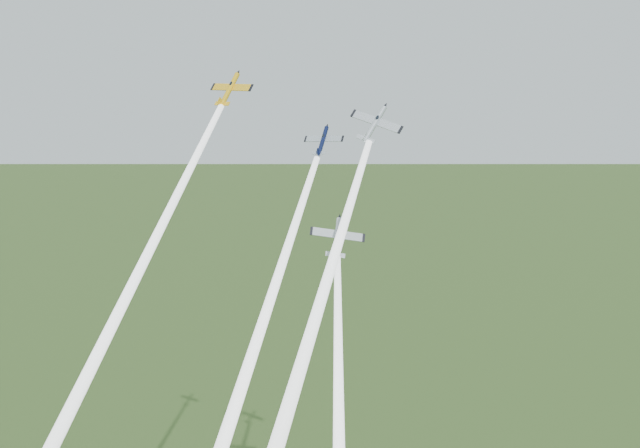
{
  "coord_description": "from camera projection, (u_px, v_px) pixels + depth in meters",
  "views": [
    {
      "loc": [
        28.57,
        -116.9,
        113.87
      ],
      "look_at": [
        0.0,
        -6.0,
        92.0
      ],
      "focal_mm": 45.0,
      "sensor_mm": 36.0,
      "label": 1
    }
  ],
  "objects": [
    {
      "name": "plane_silver_low",
      "position": [
        337.0,
        237.0,
        117.0
      ],
      "size": [
        8.6,
        8.14,
        8.03
      ],
      "primitive_type": null,
      "rotation": [
        0.87,
        0.14,
        0.25
      ],
      "color": "silver"
    },
    {
      "name": "plane_yellow",
      "position": [
        230.0,
        89.0,
        123.69
      ],
      "size": [
        9.37,
        8.09,
        6.82
      ],
      "primitive_type": null,
      "rotation": [
        0.87,
        0.01,
        -0.31
      ],
      "color": "yellow"
    },
    {
      "name": "smoke_trail_silver_right",
      "position": [
        311.0,
        332.0,
        101.88
      ],
      "size": [
        9.82,
        40.01,
        46.96
      ],
      "primitive_type": null,
      "rotation": [
        -0.7,
        0.0,
        -0.19
      ],
      "color": "white"
    },
    {
      "name": "smoke_trail_navy",
      "position": [
        249.0,
        364.0,
        106.84
      ],
      "size": [
        10.35,
        44.66,
        52.5
      ],
      "primitive_type": null,
      "rotation": [
        -0.7,
        0.0,
        -0.18
      ],
      "color": "white"
    },
    {
      "name": "plane_navy",
      "position": [
        323.0,
        141.0,
        122.7
      ],
      "size": [
        7.12,
        6.08,
        5.87
      ],
      "primitive_type": null,
      "rotation": [
        0.87,
        -0.04,
        -0.18
      ],
      "color": "#0D153A"
    },
    {
      "name": "smoke_trail_yellow",
      "position": [
        106.0,
        338.0,
        107.1
      ],
      "size": [
        18.46,
        50.48,
        61.19
      ],
      "primitive_type": null,
      "rotation": [
        -0.7,
        0.0,
        -0.31
      ],
      "color": "white"
    },
    {
      "name": "plane_silver_right",
      "position": [
        375.0,
        124.0,
        116.1
      ],
      "size": [
        10.32,
        7.18,
        8.94
      ],
      "primitive_type": null,
      "rotation": [
        0.87,
        0.29,
        -0.19
      ],
      "color": "silver"
    }
  ]
}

